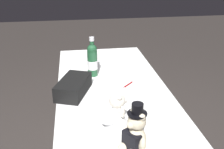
% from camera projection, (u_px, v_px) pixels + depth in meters
% --- Properties ---
extents(reception_table, '(1.83, 0.83, 0.78)m').
position_uv_depth(reception_table, '(112.00, 128.00, 2.23)').
color(reception_table, white).
rests_on(reception_table, ground_plane).
extents(teddy_bear_groom, '(0.15, 0.15, 0.27)m').
position_uv_depth(teddy_bear_groom, '(135.00, 133.00, 1.35)').
color(teddy_bear_groom, beige).
rests_on(teddy_bear_groom, reception_table).
extents(teddy_bear_bride, '(0.15, 0.20, 0.23)m').
position_uv_depth(teddy_bear_bride, '(115.00, 112.00, 1.55)').
color(teddy_bear_bride, white).
rests_on(teddy_bear_bride, reception_table).
extents(champagne_bottle, '(0.09, 0.09, 0.33)m').
position_uv_depth(champagne_bottle, '(92.00, 60.00, 2.21)').
color(champagne_bottle, '#1E4C2D').
rests_on(champagne_bottle, reception_table).
extents(signing_pen, '(0.10, 0.10, 0.01)m').
position_uv_depth(signing_pen, '(128.00, 85.00, 2.08)').
color(signing_pen, maroon).
rests_on(signing_pen, reception_table).
extents(gift_case_black, '(0.38, 0.29, 0.11)m').
position_uv_depth(gift_case_black, '(73.00, 87.00, 1.95)').
color(gift_case_black, black).
rests_on(gift_case_black, reception_table).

